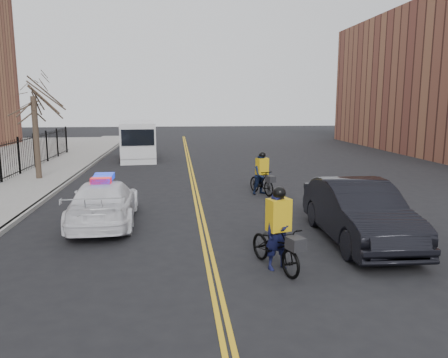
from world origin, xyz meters
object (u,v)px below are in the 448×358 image
Objects in this scene: cargo_van at (137,141)px; cyclist_far at (262,178)px; cyclist_near at (278,241)px; police_cruiser at (104,202)px; dark_sedan at (358,212)px.

cyclist_far is at bearing -69.40° from cargo_van.
cyclist_near is 8.40m from cyclist_far.
cyclist_far is at bearing -148.44° from police_cruiser.
police_cruiser is at bearing -168.22° from cyclist_far.
dark_sedan is at bearing -74.15° from cargo_van.
cyclist_far is at bearing 61.94° from cyclist_near.
cyclist_near reaches higher than cyclist_far.
cyclist_far is (-1.44, 6.54, -0.13)m from dark_sedan.
police_cruiser is 7.78m from dark_sedan.
cyclist_near reaches higher than police_cruiser.
cyclist_far reaches higher than police_cruiser.
cargo_van is at bearing 94.98° from cyclist_far.
cyclist_near reaches higher than dark_sedan.
cargo_van is 21.23m from cyclist_near.
dark_sedan is 3.22m from cyclist_near.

